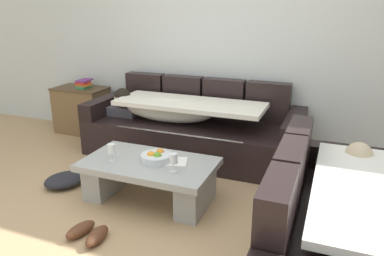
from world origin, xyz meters
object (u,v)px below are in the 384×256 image
coffee_table (149,176)px  crumpled_garment (65,180)px  open_magazine (171,162)px  couch_along_wall (189,129)px  couch_near_window (342,232)px  wine_glass_near_left (111,149)px  side_cabinet (82,110)px  fruit_bowl (156,157)px  book_stack_on_cabinet (84,84)px  pair_of_shoes (89,233)px  wine_glass_near_right (174,159)px

coffee_table → crumpled_garment: coffee_table is taller
open_magazine → crumpled_garment: 1.17m
couch_along_wall → couch_near_window: size_ratio=1.35×
wine_glass_near_left → side_cabinet: size_ratio=0.23×
fruit_bowl → side_cabinet: size_ratio=0.39×
couch_along_wall → book_stack_on_cabinet: bearing=172.3°
coffee_table → pair_of_shoes: coffee_table is taller
open_magazine → side_cabinet: (-1.98, 1.31, -0.06)m
open_magazine → crumpled_garment: (-1.12, -0.14, -0.33)m
wine_glass_near_right → side_cabinet: side_cabinet is taller
coffee_table → wine_glass_near_right: (0.30, -0.12, 0.26)m
couch_near_window → pair_of_shoes: (-1.80, -0.26, -0.29)m
wine_glass_near_left → coffee_table: bearing=20.4°
book_stack_on_cabinet → pair_of_shoes: bearing=-53.3°
couch_near_window → side_cabinet: (-3.43, 1.83, -0.01)m
wine_glass_near_right → open_magazine: size_ratio=0.59×
wine_glass_near_left → crumpled_garment: 0.75m
fruit_bowl → crumpled_garment: (-0.99, -0.10, -0.36)m
book_stack_on_cabinet → wine_glass_near_left: bearing=-46.7°
pair_of_shoes → couch_near_window: bearing=8.2°
fruit_bowl → open_magazine: bearing=14.4°
wine_glass_near_right → pair_of_shoes: 0.88m
wine_glass_near_right → wine_glass_near_left: bearing=-180.0°
couch_near_window → coffee_table: (-1.64, 0.46, -0.10)m
couch_along_wall → wine_glass_near_left: size_ratio=15.10×
pair_of_shoes → crumpled_garment: 1.00m
couch_near_window → fruit_bowl: 1.65m
coffee_table → side_cabinet: 2.25m
fruit_bowl → coffee_table: bearing=-158.0°
fruit_bowl → wine_glass_near_right: 0.29m
book_stack_on_cabinet → couch_along_wall: bearing=-7.7°
couch_along_wall → coffee_table: couch_along_wall is taller
fruit_bowl → couch_along_wall: bearing=96.7°
pair_of_shoes → crumpled_garment: size_ratio=0.82×
coffee_table → crumpled_garment: bearing=-175.3°
fruit_bowl → book_stack_on_cabinet: bearing=142.9°
couch_near_window → wine_glass_near_right: (-1.34, 0.34, 0.16)m
side_cabinet → book_stack_on_cabinet: book_stack_on_cabinet is taller
fruit_bowl → wine_glass_near_right: size_ratio=1.69×
coffee_table → open_magazine: (0.20, 0.06, 0.15)m
wine_glass_near_right → book_stack_on_cabinet: 2.51m
coffee_table → wine_glass_near_left: bearing=-159.6°
fruit_bowl → crumpled_garment: bearing=-174.1°
fruit_bowl → wine_glass_near_right: wine_glass_near_right is taller
coffee_table → pair_of_shoes: size_ratio=3.65×
wine_glass_near_right → side_cabinet: (-2.09, 1.48, -0.17)m
wine_glass_near_right → crumpled_garment: bearing=178.1°
wine_glass_near_left → side_cabinet: bearing=134.9°
fruit_bowl → open_magazine: size_ratio=1.00×
fruit_bowl → crumpled_garment: size_ratio=0.70×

